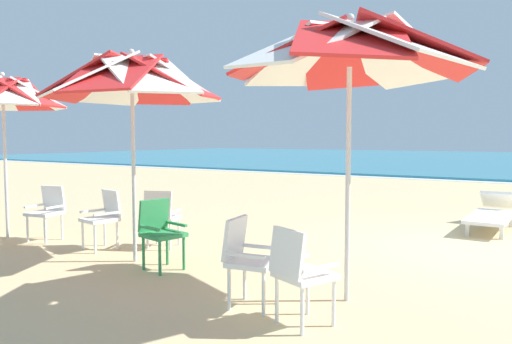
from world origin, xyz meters
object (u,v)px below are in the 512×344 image
(beach_umbrella_0, at_px, (350,53))
(plastic_chair_4, at_px, (161,215))
(plastic_chair_3, at_px, (160,229))
(plastic_chair_2, at_px, (104,215))
(beach_umbrella_1, at_px, (132,80))
(plastic_chair_6, at_px, (48,209))
(plastic_chair_0, at_px, (299,270))
(plastic_chair_1, at_px, (247,256))
(sun_lounger_1, at_px, (492,214))
(beach_umbrella_2, at_px, (3,95))

(beach_umbrella_0, bearing_deg, plastic_chair_4, 166.80)
(plastic_chair_3, bearing_deg, beach_umbrella_0, 2.53)
(plastic_chair_2, bearing_deg, plastic_chair_4, 33.91)
(beach_umbrella_0, distance_m, beach_umbrella_1, 2.96)
(plastic_chair_4, relative_size, plastic_chair_6, 1.00)
(plastic_chair_4, height_order, plastic_chair_6, same)
(plastic_chair_0, height_order, plastic_chair_1, same)
(plastic_chair_6, bearing_deg, sun_lounger_1, 38.94)
(plastic_chair_3, bearing_deg, plastic_chair_1, -18.76)
(plastic_chair_1, distance_m, plastic_chair_6, 4.45)
(plastic_chair_6, height_order, sun_lounger_1, plastic_chair_6)
(plastic_chair_4, relative_size, beach_umbrella_2, 0.32)
(plastic_chair_1, xyz_separation_m, plastic_chair_2, (-3.13, 0.95, 0.00))
(beach_umbrella_2, bearing_deg, plastic_chair_3, -1.71)
(plastic_chair_4, height_order, beach_umbrella_2, beach_umbrella_2)
(beach_umbrella_0, distance_m, plastic_chair_4, 3.82)
(plastic_chair_6, bearing_deg, beach_umbrella_0, -2.42)
(plastic_chair_4, bearing_deg, plastic_chair_3, -47.73)
(beach_umbrella_2, bearing_deg, plastic_chair_0, -8.33)
(plastic_chair_2, xyz_separation_m, plastic_chair_6, (-1.23, -0.06, 0.00))
(plastic_chair_1, relative_size, beach_umbrella_1, 0.31)
(beach_umbrella_0, bearing_deg, plastic_chair_0, -96.99)
(plastic_chair_2, relative_size, beach_umbrella_2, 0.32)
(plastic_chair_2, relative_size, sun_lounger_1, 0.40)
(plastic_chair_1, xyz_separation_m, plastic_chair_4, (-2.43, 1.42, 0.00))
(plastic_chair_1, relative_size, plastic_chair_3, 1.00)
(sun_lounger_1, bearing_deg, plastic_chair_6, -141.06)
(plastic_chair_1, bearing_deg, sun_lounger_1, 74.86)
(beach_umbrella_1, bearing_deg, plastic_chair_0, -16.40)
(beach_umbrella_1, xyz_separation_m, plastic_chair_3, (0.54, -0.10, -1.88))
(beach_umbrella_1, distance_m, plastic_chair_2, 2.11)
(beach_umbrella_0, xyz_separation_m, plastic_chair_1, (-0.76, -0.67, -1.96))
(beach_umbrella_1, height_order, plastic_chair_6, beach_umbrella_1)
(plastic_chair_2, height_order, plastic_chair_6, same)
(beach_umbrella_1, height_order, beach_umbrella_2, beach_umbrella_1)
(plastic_chair_2, bearing_deg, plastic_chair_0, -16.62)
(plastic_chair_4, bearing_deg, beach_umbrella_0, -13.20)
(plastic_chair_1, relative_size, plastic_chair_6, 1.00)
(beach_umbrella_2, distance_m, sun_lounger_1, 8.55)
(plastic_chair_3, height_order, beach_umbrella_2, beach_umbrella_2)
(beach_umbrella_0, xyz_separation_m, plastic_chair_2, (-3.89, 0.28, -1.96))
(beach_umbrella_0, xyz_separation_m, plastic_chair_0, (-0.10, -0.85, -1.96))
(beach_umbrella_0, relative_size, beach_umbrella_2, 1.06)
(plastic_chair_0, height_order, beach_umbrella_1, beach_umbrella_1)
(plastic_chair_2, relative_size, plastic_chair_3, 1.00)
(plastic_chair_4, distance_m, sun_lounger_1, 5.80)
(beach_umbrella_0, xyz_separation_m, plastic_chair_3, (-2.41, -0.11, -1.96))
(plastic_chair_0, relative_size, beach_umbrella_2, 0.32)
(sun_lounger_1, bearing_deg, beach_umbrella_1, -126.78)
(beach_umbrella_2, height_order, sun_lounger_1, beach_umbrella_2)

